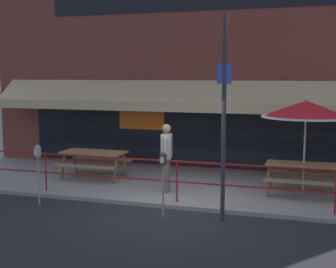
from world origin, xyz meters
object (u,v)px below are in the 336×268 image
at_px(patio_umbrella_centre, 306,110).
at_px(parking_meter_near, 38,157).
at_px(parking_meter_far, 163,165).
at_px(picnic_table_centre, 303,170).
at_px(street_sign_pole, 224,117).
at_px(pedestrian_walking, 167,154).
at_px(picnic_table_left, 94,157).

xyz_separation_m(patio_umbrella_centre, parking_meter_near, (-5.84, -2.59, -1.03)).
distance_m(parking_meter_near, parking_meter_far, 3.06).
distance_m(picnic_table_centre, parking_meter_far, 3.75).
bearing_deg(street_sign_pole, picnic_table_centre, 56.00).
relative_size(pedestrian_walking, street_sign_pole, 0.40).
bearing_deg(street_sign_pole, parking_meter_near, -178.20).
height_order(picnic_table_centre, street_sign_pole, street_sign_pole).
bearing_deg(picnic_table_centre, parking_meter_far, -138.45).
bearing_deg(picnic_table_centre, street_sign_pole, -124.00).
distance_m(picnic_table_centre, parking_meter_near, 6.35).
bearing_deg(picnic_table_left, parking_meter_near, -92.77).
height_order(picnic_table_left, patio_umbrella_centre, patio_umbrella_centre).
bearing_deg(parking_meter_far, picnic_table_left, 138.06).
xyz_separation_m(picnic_table_centre, street_sign_pole, (-1.55, -2.30, 1.46)).
xyz_separation_m(picnic_table_centre, patio_umbrella_centre, (0.00, 0.16, 1.47)).
relative_size(pedestrian_walking, parking_meter_near, 1.20).
distance_m(patio_umbrella_centre, street_sign_pole, 2.90).
bearing_deg(picnic_table_centre, pedestrian_walking, -167.42).
relative_size(picnic_table_centre, parking_meter_far, 1.27).
xyz_separation_m(parking_meter_far, street_sign_pole, (1.24, 0.18, 1.02)).
relative_size(patio_umbrella_centre, pedestrian_walking, 1.39).
height_order(picnic_table_centre, parking_meter_near, parking_meter_near).
height_order(picnic_table_left, parking_meter_far, parking_meter_far).
bearing_deg(parking_meter_far, parking_meter_near, 179.23).
xyz_separation_m(patio_umbrella_centre, street_sign_pole, (-1.55, -2.45, -0.01)).
bearing_deg(picnic_table_centre, parking_meter_near, -157.42).
xyz_separation_m(picnic_table_left, parking_meter_far, (2.93, -2.63, 0.44)).
height_order(parking_meter_near, street_sign_pole, street_sign_pole).
bearing_deg(pedestrian_walking, picnic_table_left, 160.01).
relative_size(pedestrian_walking, parking_meter_far, 1.20).
bearing_deg(parking_meter_far, street_sign_pole, 8.07).
relative_size(picnic_table_centre, parking_meter_near, 1.27).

